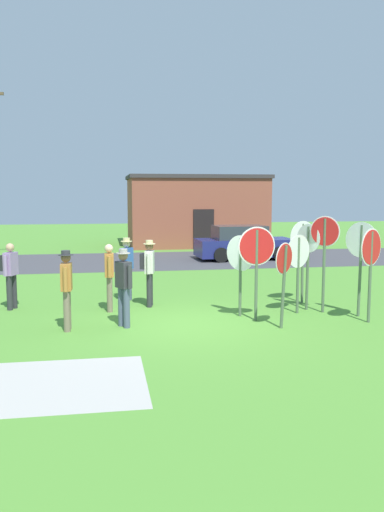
% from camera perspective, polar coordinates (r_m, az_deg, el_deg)
% --- Properties ---
extents(ground_plane, '(80.00, 80.00, 0.00)m').
position_cam_1_polar(ground_plane, '(12.05, -1.08, -7.37)').
color(ground_plane, '#518E33').
extents(street_asphalt, '(60.00, 6.40, 0.01)m').
position_cam_1_polar(street_asphalt, '(23.25, -5.24, -0.49)').
color(street_asphalt, '#424247').
rests_on(street_asphalt, ground).
extents(concrete_path, '(3.20, 2.40, 0.01)m').
position_cam_1_polar(concrete_path, '(8.73, -15.80, -13.19)').
color(concrete_path, '#ADAAA3').
rests_on(concrete_path, ground).
extents(building_background, '(7.63, 5.39, 3.92)m').
position_cam_1_polar(building_background, '(30.31, 0.33, 4.95)').
color(building_background, brown).
rests_on(building_background, ground).
extents(parked_car_on_street, '(4.37, 2.16, 1.51)m').
position_cam_1_polar(parked_car_on_street, '(23.73, 5.55, 1.31)').
color(parked_car_on_street, navy).
rests_on(parked_car_on_street, ground).
extents(stop_sign_tallest, '(0.71, 0.41, 1.94)m').
position_cam_1_polar(stop_sign_tallest, '(13.18, 11.36, -0.43)').
color(stop_sign_tallest, '#51664C').
rests_on(stop_sign_tallest, ground).
extents(stop_sign_nearest, '(0.37, 0.64, 2.18)m').
position_cam_1_polar(stop_sign_nearest, '(13.60, 12.39, 0.44)').
color(stop_sign_nearest, '#51664C').
rests_on(stop_sign_nearest, ground).
extents(stop_sign_rear_left, '(0.51, 0.69, 1.95)m').
position_cam_1_polar(stop_sign_rear_left, '(12.65, 5.25, -0.58)').
color(stop_sign_rear_left, '#51664C').
rests_on(stop_sign_rear_left, ground).
extents(stop_sign_rear_right, '(0.46, 0.74, 2.27)m').
position_cam_1_polar(stop_sign_rear_right, '(13.20, 17.73, 0.45)').
color(stop_sign_rear_right, '#51664C').
rests_on(stop_sign_rear_right, ground).
extents(stop_sign_leaning_right, '(0.72, 0.48, 2.16)m').
position_cam_1_polar(stop_sign_leaning_right, '(12.62, 18.70, -0.22)').
color(stop_sign_leaning_right, '#51664C').
rests_on(stop_sign_leaning_right, ground).
extents(stop_sign_far_back, '(0.89, 0.08, 2.19)m').
position_cam_1_polar(stop_sign_far_back, '(12.24, 6.97, -0.02)').
color(stop_sign_far_back, '#51664C').
rests_on(stop_sign_far_back, ground).
extents(stop_sign_center_cluster, '(0.55, 0.49, 1.89)m').
position_cam_1_polar(stop_sign_center_cluster, '(11.62, 9.87, -1.58)').
color(stop_sign_center_cluster, '#51664C').
rests_on(stop_sign_center_cluster, ground).
extents(stop_sign_leaning_left, '(0.85, 0.37, 2.21)m').
position_cam_1_polar(stop_sign_leaning_left, '(14.45, 11.82, 1.00)').
color(stop_sign_leaning_left, '#51664C').
rests_on(stop_sign_leaning_left, ground).
extents(stop_sign_low_front, '(0.55, 0.53, 2.39)m').
position_cam_1_polar(stop_sign_low_front, '(13.36, 14.07, 0.96)').
color(stop_sign_low_front, '#51664C').
rests_on(stop_sign_low_front, ground).
extents(person_holding_notes, '(0.37, 0.50, 1.74)m').
position_cam_1_polar(person_holding_notes, '(11.72, -7.38, -2.90)').
color(person_holding_notes, '#4C5670').
rests_on(person_holding_notes, ground).
extents(person_on_left, '(0.42, 0.56, 1.74)m').
position_cam_1_polar(person_on_left, '(13.79, -4.68, -1.30)').
color(person_on_left, '#2D2D33').
rests_on(person_on_left, ground).
extents(person_near_signs, '(0.38, 0.49, 1.74)m').
position_cam_1_polar(person_near_signs, '(14.55, -7.04, -1.00)').
color(person_near_signs, '#4C5670').
rests_on(person_near_signs, ground).
extents(person_in_blue, '(0.22, 0.57, 1.69)m').
position_cam_1_polar(person_in_blue, '(13.34, -8.90, -1.89)').
color(person_in_blue, '#7A6B56').
rests_on(person_in_blue, ground).
extents(person_with_sunhat, '(0.44, 0.53, 1.69)m').
position_cam_1_polar(person_with_sunhat, '(14.17, -18.99, -1.55)').
color(person_with_sunhat, '#2D2D33').
rests_on(person_with_sunhat, ground).
extents(person_in_teal, '(0.32, 0.57, 1.74)m').
position_cam_1_polar(person_in_teal, '(11.64, -13.35, -3.10)').
color(person_in_teal, '#7A6B56').
rests_on(person_in_teal, ground).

